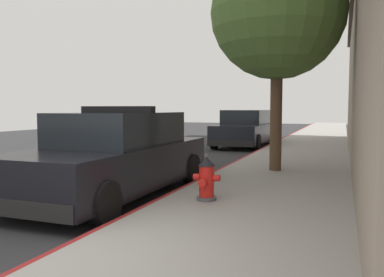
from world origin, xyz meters
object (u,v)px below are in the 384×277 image
Objects in this scene: parked_car_silver_ahead at (245,129)px; fire_hydrant at (206,179)px; street_tree at (278,13)px; police_cruiser at (116,156)px.

fire_hydrant is at bearing -80.01° from parked_car_silver_ahead.
parked_car_silver_ahead is at bearing 108.46° from street_tree.
police_cruiser is at bearing 167.77° from fire_hydrant.
fire_hydrant is (1.93, -10.95, -0.23)m from parked_car_silver_ahead.
street_tree is at bearing 81.53° from fire_hydrant.
police_cruiser is 0.91× the size of street_tree.
police_cruiser is 1.00× the size of parked_car_silver_ahead.
street_tree reaches higher than fire_hydrant.
parked_car_silver_ahead is 11.12m from fire_hydrant.
parked_car_silver_ahead reaches higher than fire_hydrant.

